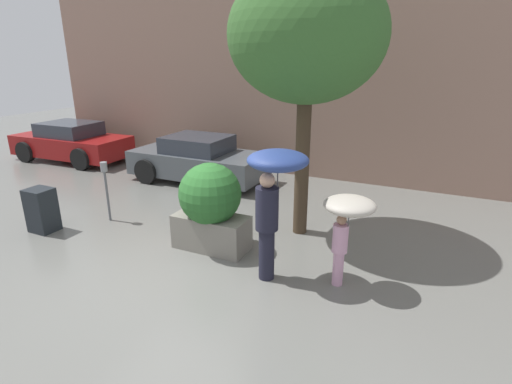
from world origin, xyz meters
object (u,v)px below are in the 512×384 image
(planter_box, at_px, (210,205))
(person_adult, at_px, (274,184))
(person_child, at_px, (347,216))
(parked_car_far, at_px, (71,142))
(newspaper_box, at_px, (42,210))
(parked_car_near, at_px, (198,160))
(parking_meter, at_px, (105,179))
(street_tree, at_px, (307,37))

(planter_box, bearing_deg, person_adult, -18.32)
(person_child, bearing_deg, parked_car_far, 168.87)
(planter_box, distance_m, newspaper_box, 3.64)
(parked_car_near, height_order, newspaper_box, parked_car_near)
(person_adult, bearing_deg, parked_car_far, 116.27)
(parked_car_near, bearing_deg, parking_meter, 177.61)
(person_adult, xyz_separation_m, person_child, (1.09, 0.22, -0.40))
(parked_car_far, height_order, parking_meter, parking_meter)
(planter_box, xyz_separation_m, person_child, (2.52, -0.25, 0.33))
(newspaper_box, bearing_deg, parked_car_far, 133.62)
(newspaper_box, bearing_deg, person_adult, 3.68)
(planter_box, relative_size, parked_car_near, 0.43)
(person_child, relative_size, parked_car_near, 0.38)
(street_tree, height_order, newspaper_box, street_tree)
(newspaper_box, bearing_deg, parking_meter, 50.28)
(parked_car_near, bearing_deg, person_child, -126.32)
(planter_box, distance_m, parked_car_near, 4.35)
(person_child, xyz_separation_m, street_tree, (-1.28, 1.65, 2.55))
(planter_box, height_order, newspaper_box, planter_box)
(street_tree, bearing_deg, person_adult, -84.33)
(newspaper_box, bearing_deg, street_tree, 24.64)
(person_child, xyz_separation_m, parked_car_far, (-10.33, 3.96, -0.57))
(planter_box, xyz_separation_m, parked_car_far, (-7.81, 3.70, -0.24))
(planter_box, relative_size, parked_car_far, 0.40)
(planter_box, distance_m, parking_meter, 2.72)
(person_child, distance_m, street_tree, 3.29)
(parked_car_far, bearing_deg, planter_box, -117.24)
(person_child, distance_m, newspaper_box, 6.11)
(street_tree, relative_size, newspaper_box, 5.51)
(person_adult, height_order, street_tree, street_tree)
(person_adult, xyz_separation_m, parked_car_far, (-9.24, 4.18, -0.97))
(street_tree, distance_m, parking_meter, 4.99)
(street_tree, bearing_deg, parked_car_far, 165.69)
(planter_box, xyz_separation_m, parked_car_near, (-2.56, 3.51, -0.24))
(parking_meter, bearing_deg, newspaper_box, -129.72)
(person_adult, bearing_deg, parked_car_near, 95.64)
(parking_meter, distance_m, newspaper_box, 1.37)
(parked_car_near, bearing_deg, newspaper_box, 167.54)
(street_tree, height_order, parking_meter, street_tree)
(person_adult, distance_m, newspaper_box, 5.09)
(parking_meter, bearing_deg, parked_car_near, 87.39)
(parked_car_near, height_order, parked_car_far, same)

